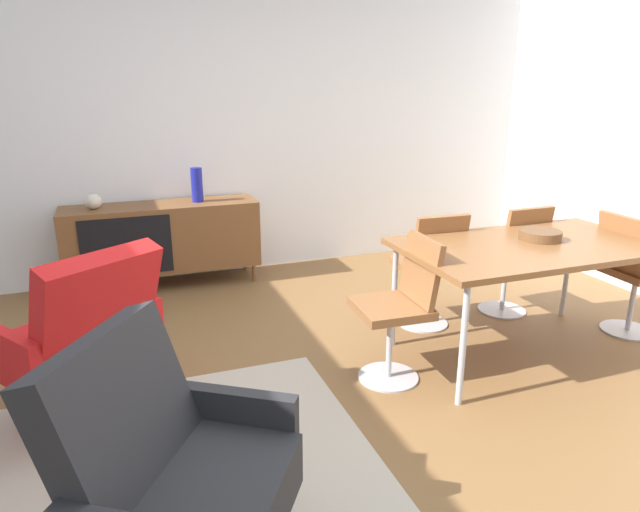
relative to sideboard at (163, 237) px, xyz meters
The scene contains 14 objects.
ground_plane 2.40m from the sideboard, 76.80° to the right, with size 8.32×8.32×0.00m, color brown.
wall_back 1.14m from the sideboard, 29.25° to the left, with size 6.80×0.12×2.80m, color white.
sideboard is the anchor object (origin of this frame).
vase_cobalt 0.62m from the sideboard, behind, with size 0.13×0.13×0.12m.
vase_sculptural_dark 0.53m from the sideboard, ahead, with size 0.10×0.10×0.29m.
dining_table 2.95m from the sideboard, 46.17° to the right, with size 1.60×0.90×0.74m.
wooden_bowl_on_table 3.00m from the sideboard, 43.77° to the right, with size 0.26×0.26×0.06m, color brown.
dining_chair_back_right 2.85m from the sideboard, 33.17° to the right, with size 0.41×0.43×0.86m.
dining_chair_near_window 2.41m from the sideboard, 61.66° to the right, with size 0.44×0.42×0.86m.
dining_chair_far_end 3.61m from the sideboard, 35.90° to the right, with size 0.44×0.41×0.86m.
dining_chair_back_left 2.29m from the sideboard, 42.85° to the right, with size 0.42×0.44×0.86m.
lounge_chair_red 2.03m from the sideboard, 106.06° to the right, with size 0.90×0.89×0.95m.
armchair_black_shell 3.19m from the sideboard, 94.49° to the right, with size 0.89×0.90×0.95m.
area_rug 2.62m from the sideboard, 98.81° to the right, with size 2.20×1.70×0.01m, color #B7AD99.
Camera 1 is at (-0.87, -2.45, 1.67)m, focal length 31.17 mm.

